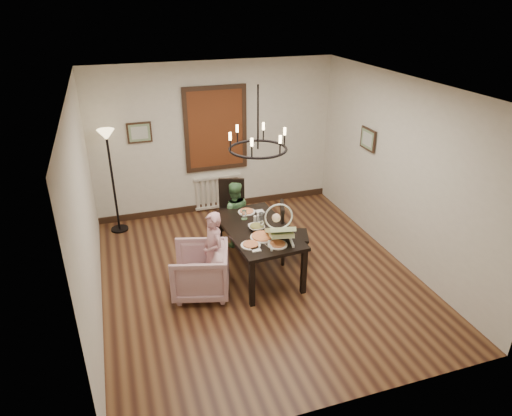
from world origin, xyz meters
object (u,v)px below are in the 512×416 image
dining_table (258,233)px  baby_bouncer (280,228)px  chair_far (231,210)px  drinking_glass (262,226)px  armchair (200,271)px  floor_lamp (113,183)px  seated_man (234,220)px  elderly_woman (214,258)px  chair_right (294,232)px

dining_table → baby_bouncer: bearing=-71.8°
chair_far → drinking_glass: bearing=-66.5°
armchair → floor_lamp: bearing=-140.6°
armchair → seated_man: (0.81, 1.15, 0.11)m
armchair → elderly_woman: size_ratio=0.80×
dining_table → seated_man: bearing=92.7°
dining_table → chair_far: size_ratio=1.65×
chair_far → seated_man: 0.29m
dining_table → baby_bouncer: 0.54m
armchair → baby_bouncer: 1.25m
chair_far → chair_right: (0.72, -1.04, -0.01)m
armchair → elderly_woman: bearing=120.5°
chair_far → drinking_glass: (0.12, -1.26, 0.31)m
armchair → seated_man: bearing=160.6°
chair_right → floor_lamp: 3.22m
drinking_glass → floor_lamp: (-1.97, 2.11, 0.09)m
seated_man → drinking_glass: seated_man is taller
baby_bouncer → floor_lamp: floor_lamp is taller
armchair → baby_bouncer: baby_bouncer is taller
chair_far → floor_lamp: size_ratio=0.56×
seated_man → baby_bouncer: size_ratio=1.65×
dining_table → seated_man: seated_man is taller
chair_right → baby_bouncer: bearing=159.4°
armchair → floor_lamp: floor_lamp is taller
chair_far → elderly_woman: (-0.64, -1.39, -0.01)m
dining_table → chair_right: 0.69m
floor_lamp → armchair: bearing=-66.4°
dining_table → chair_right: size_ratio=1.70×
dining_table → seated_man: size_ratio=1.77×
elderly_woman → seated_man: elderly_woman is taller
chair_far → seated_man: size_ratio=1.07×
elderly_woman → chair_right: bearing=91.7°
elderly_woman → baby_bouncer: bearing=62.5°
dining_table → floor_lamp: (-1.93, 2.04, 0.24)m
chair_right → seated_man: bearing=63.6°
chair_right → seated_man: chair_right is taller
chair_far → seated_man: chair_far is taller
elderly_woman → drinking_glass: size_ratio=7.90×
elderly_woman → baby_bouncer: 1.02m
elderly_woman → baby_bouncer: (0.89, -0.24, 0.44)m
chair_far → armchair: bearing=-102.3°
chair_right → armchair: (-1.57, -0.41, -0.13)m
dining_table → seated_man: (-0.11, 0.91, -0.19)m
dining_table → drinking_glass: drinking_glass is taller
elderly_woman → floor_lamp: 2.58m
chair_far → elderly_woman: size_ratio=1.02×
dining_table → chair_far: bearing=89.5°
elderly_woman → floor_lamp: size_ratio=0.54×
chair_right → baby_bouncer: (-0.47, -0.59, 0.44)m
dining_table → floor_lamp: size_ratio=0.92×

